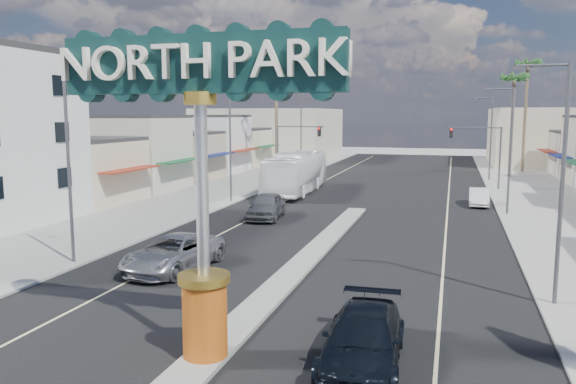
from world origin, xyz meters
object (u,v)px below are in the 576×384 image
Objects in this scene: palm_left_far at (276,76)px; suv_right at (363,340)px; palm_right_mid at (514,83)px; streetlight_l_far at (302,132)px; streetlight_r_far at (490,134)px; traffic_signal_right at (480,145)px; streetlight_r_near at (558,172)px; streetlight_r_mid at (508,144)px; suv_left at (174,253)px; gateway_sign at (201,159)px; city_bus at (296,173)px; palm_right_far at (528,71)px; car_parked_left at (266,206)px; streetlight_l_mid at (232,140)px; streetlight_l_near at (71,159)px; traffic_signal_left at (294,142)px; car_parked_right at (479,197)px.

suv_right is at bearing -69.63° from palm_left_far.
palm_left_far reaches higher than palm_right_mid.
streetlight_l_far is 1.67× the size of suv_right.
palm_right_mid is at bearing 57.31° from streetlight_r_far.
streetlight_l_far reaches higher than traffic_signal_right.
streetlight_r_near is at bearing -87.90° from traffic_signal_right.
suv_left is at bearing -129.15° from streetlight_r_mid.
gateway_sign is 35.94m from city_bus.
streetlight_l_far and streetlight_r_near have the same top height.
streetlight_r_near is 20.00m from streetlight_r_mid.
palm_right_far is 44.73m from car_parked_left.
streetlight_l_far is at bearing 37.92° from palm_left_far.
streetlight_r_mid is at bearing 90.00° from streetlight_r_near.
streetlight_l_mid is 35.44m from palm_right_mid.
streetlight_l_mid is at bearing -118.18° from city_bus.
palm_left_far is at bearing 99.34° from car_parked_left.
traffic_signal_right is 1.04× the size of suv_left.
streetlight_r_far is 24.38m from palm_left_far.
streetlight_r_mid is (20.87, 20.00, 0.00)m from streetlight_l_near.
streetlight_r_near is 21.58m from car_parked_left.
gateway_sign is at bearing -74.85° from palm_left_far.
palm_right_mid is at bearing 74.98° from suv_left.
palm_right_mid reaches higher than car_parked_left.
gateway_sign reaches higher than traffic_signal_left.
palm_right_far reaches higher than car_parked_left.
gateway_sign is 51.10m from streetlight_r_far.
streetlight_r_near is at bearing 0.00° from streetlight_l_near.
streetlight_l_mid is 2.14× the size of car_parked_right.
car_parked_left reaches higher than suv_left.
palm_right_far is at bearing 21.46° from streetlight_l_far.
city_bus is at bearing -77.11° from streetlight_l_far.
suv_right is at bearing -96.55° from traffic_signal_right.
palm_right_far reaches higher than palm_right_mid.
streetlight_l_mid is at bearing 90.00° from streetlight_l_near.
palm_left_far is 17.26m from city_bus.
traffic_signal_right is 24.11m from streetlight_l_mid.
suv_left is at bearing -83.70° from traffic_signal_left.
suv_right is at bearing -130.18° from streetlight_r_near.
gateway_sign is 2.18× the size of car_parked_right.
palm_right_far reaches higher than streetlight_r_near.
traffic_signal_left is at bearing 84.90° from streetlight_l_mid.
car_parked_right is at bearing -29.29° from traffic_signal_left.
streetlight_l_far is at bearing 137.49° from car_parked_right.
streetlight_l_near is 2.14× the size of car_parked_right.
city_bus is (6.00, -13.00, -9.64)m from palm_left_far.
suv_right is (-5.96, -49.06, -4.29)m from streetlight_r_far.
city_bus is at bearing -72.66° from traffic_signal_left.
suv_left is at bearing -112.09° from palm_right_mid.
suv_right is (-5.96, -7.06, -4.29)m from streetlight_r_near.
traffic_signal_left is at bearing 105.30° from city_bus.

